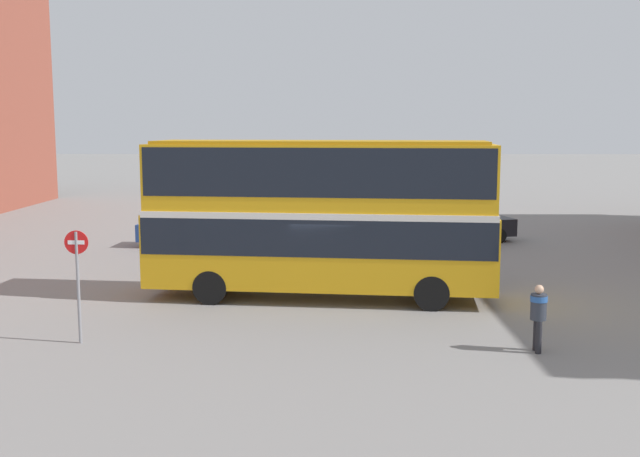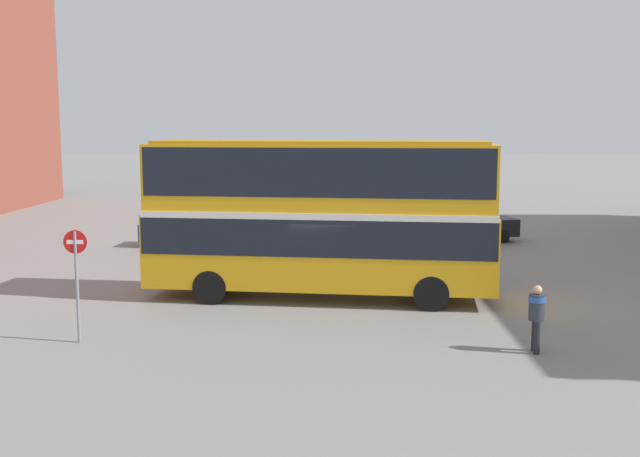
{
  "view_description": "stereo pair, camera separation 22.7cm",
  "coord_description": "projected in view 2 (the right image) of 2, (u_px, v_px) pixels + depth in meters",
  "views": [
    {
      "loc": [
        -0.17,
        -22.65,
        5.35
      ],
      "look_at": [
        -0.37,
        0.18,
        2.2
      ],
      "focal_mm": 42.0,
      "sensor_mm": 36.0,
      "label": 1
    },
    {
      "loc": [
        0.05,
        -22.65,
        5.35
      ],
      "look_at": [
        -0.37,
        0.18,
        2.2
      ],
      "focal_mm": 42.0,
      "sensor_mm": 36.0,
      "label": 2
    }
  ],
  "objects": [
    {
      "name": "parked_car_kerb_near",
      "position": [
        466.0,
        224.0,
        34.63
      ],
      "size": [
        4.79,
        2.71,
        1.67
      ],
      "rotation": [
        0.0,
        0.0,
        0.24
      ],
      "color": "black",
      "rests_on": "ground_plane"
    },
    {
      "name": "double_decker_bus",
      "position": [
        320.0,
        209.0,
        22.97
      ],
      "size": [
        10.87,
        3.73,
        4.9
      ],
      "rotation": [
        0.0,
        0.0,
        -0.11
      ],
      "color": "gold",
      "rests_on": "ground_plane"
    },
    {
      "name": "pedestrian_foreground",
      "position": [
        537.0,
        312.0,
        17.64
      ],
      "size": [
        0.42,
        0.42,
        1.63
      ],
      "rotation": [
        0.0,
        0.0,
        3.1
      ],
      "color": "#232328",
      "rests_on": "ground_plane"
    },
    {
      "name": "parked_car_kerb_far",
      "position": [
        195.0,
        229.0,
        33.38
      ],
      "size": [
        4.73,
        2.06,
        1.56
      ],
      "rotation": [
        0.0,
        0.0,
        3.06
      ],
      "color": "navy",
      "rests_on": "ground_plane"
    },
    {
      "name": "no_entry_sign",
      "position": [
        76.0,
        269.0,
        18.36
      ],
      "size": [
        0.58,
        0.08,
        2.82
      ],
      "color": "gray",
      "rests_on": "ground_plane"
    },
    {
      "name": "ground_plane",
      "position": [
        332.0,
        300.0,
        23.17
      ],
      "size": [
        240.0,
        240.0,
        0.0
      ],
      "primitive_type": "plane",
      "color": "gray"
    }
  ]
}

